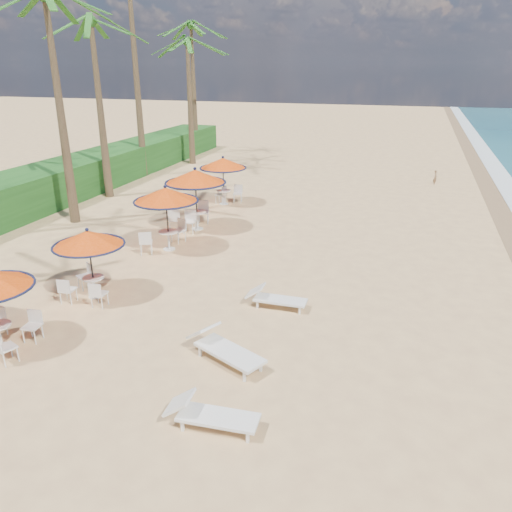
{
  "coord_description": "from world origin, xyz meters",
  "views": [
    {
      "loc": [
        3.92,
        -8.57,
        6.68
      ],
      "look_at": [
        -0.3,
        4.87,
        1.2
      ],
      "focal_mm": 35.0,
      "sensor_mm": 36.0,
      "label": 1
    }
  ],
  "objects_px": {
    "lounger_near": "(209,414)",
    "station_2": "(165,200)",
    "station_1": "(87,247)",
    "lounger_mid": "(223,347)",
    "lounger_far": "(274,298)",
    "station_3": "(194,184)",
    "station_4": "(224,168)"
  },
  "relations": [
    {
      "from": "lounger_mid",
      "to": "station_3",
      "type": "bearing_deg",
      "value": 142.99
    },
    {
      "from": "station_3",
      "to": "station_4",
      "type": "bearing_deg",
      "value": 93.93
    },
    {
      "from": "station_2",
      "to": "lounger_near",
      "type": "height_order",
      "value": "station_2"
    },
    {
      "from": "station_2",
      "to": "lounger_mid",
      "type": "distance_m",
      "value": 8.18
    },
    {
      "from": "station_3",
      "to": "lounger_near",
      "type": "xyz_separation_m",
      "value": [
        5.31,
        -11.4,
        -1.65
      ]
    },
    {
      "from": "station_4",
      "to": "lounger_mid",
      "type": "height_order",
      "value": "station_4"
    },
    {
      "from": "station_3",
      "to": "lounger_near",
      "type": "distance_m",
      "value": 12.68
    },
    {
      "from": "station_2",
      "to": "station_3",
      "type": "bearing_deg",
      "value": 90.05
    },
    {
      "from": "station_2",
      "to": "station_3",
      "type": "relative_size",
      "value": 0.94
    },
    {
      "from": "station_2",
      "to": "lounger_near",
      "type": "relative_size",
      "value": 1.34
    },
    {
      "from": "station_3",
      "to": "station_2",
      "type": "bearing_deg",
      "value": -89.95
    },
    {
      "from": "lounger_near",
      "to": "lounger_far",
      "type": "height_order",
      "value": "lounger_near"
    },
    {
      "from": "station_3",
      "to": "station_1",
      "type": "bearing_deg",
      "value": -92.33
    },
    {
      "from": "station_4",
      "to": "lounger_near",
      "type": "height_order",
      "value": "station_4"
    },
    {
      "from": "station_4",
      "to": "lounger_far",
      "type": "xyz_separation_m",
      "value": [
        5.44,
        -10.24,
        -1.55
      ]
    },
    {
      "from": "lounger_mid",
      "to": "station_1",
      "type": "bearing_deg",
      "value": -176.69
    },
    {
      "from": "station_1",
      "to": "station_2",
      "type": "relative_size",
      "value": 0.87
    },
    {
      "from": "lounger_mid",
      "to": "station_2",
      "type": "bearing_deg",
      "value": 151.59
    },
    {
      "from": "station_4",
      "to": "lounger_mid",
      "type": "relative_size",
      "value": 1.1
    },
    {
      "from": "station_3",
      "to": "station_4",
      "type": "relative_size",
      "value": 1.1
    },
    {
      "from": "lounger_near",
      "to": "station_2",
      "type": "bearing_deg",
      "value": 117.77
    },
    {
      "from": "lounger_near",
      "to": "lounger_mid",
      "type": "xyz_separation_m",
      "value": [
        -0.58,
        2.29,
        0.05
      ]
    },
    {
      "from": "lounger_near",
      "to": "lounger_mid",
      "type": "relative_size",
      "value": 0.85
    },
    {
      "from": "station_1",
      "to": "lounger_mid",
      "type": "relative_size",
      "value": 1.0
    },
    {
      "from": "station_2",
      "to": "lounger_mid",
      "type": "relative_size",
      "value": 1.14
    },
    {
      "from": "lounger_near",
      "to": "station_4",
      "type": "bearing_deg",
      "value": 106.41
    },
    {
      "from": "station_2",
      "to": "lounger_mid",
      "type": "height_order",
      "value": "station_2"
    },
    {
      "from": "station_1",
      "to": "lounger_mid",
      "type": "height_order",
      "value": "station_1"
    },
    {
      "from": "station_3",
      "to": "lounger_far",
      "type": "relative_size",
      "value": 1.5
    },
    {
      "from": "station_3",
      "to": "lounger_mid",
      "type": "distance_m",
      "value": 10.38
    },
    {
      "from": "station_2",
      "to": "lounger_far",
      "type": "height_order",
      "value": "station_2"
    },
    {
      "from": "station_3",
      "to": "lounger_far",
      "type": "xyz_separation_m",
      "value": [
        5.15,
        -6.05,
        -1.66
      ]
    }
  ]
}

